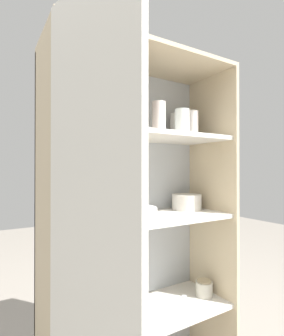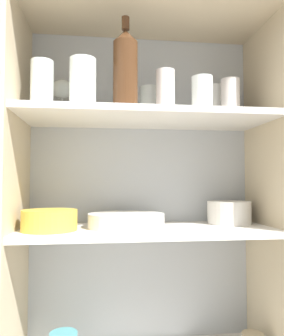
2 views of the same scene
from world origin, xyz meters
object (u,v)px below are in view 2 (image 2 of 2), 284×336
object	(u,v)px
plate_stack_white	(126,220)
serving_bowl_small	(50,219)
mixing_bowl_large	(229,212)
wine_bottle	(125,68)

from	to	relation	value
plate_stack_white	serving_bowl_small	bearing A→B (deg)	-168.87
mixing_bowl_large	serving_bowl_small	bearing A→B (deg)	-170.96
wine_bottle	plate_stack_white	bearing A→B (deg)	83.68
wine_bottle	mixing_bowl_large	world-z (taller)	wine_bottle
plate_stack_white	serving_bowl_small	distance (m)	0.24
wine_bottle	serving_bowl_small	distance (m)	0.51
plate_stack_white	mixing_bowl_large	world-z (taller)	mixing_bowl_large
wine_bottle	mixing_bowl_large	distance (m)	0.60
serving_bowl_small	mixing_bowl_large	bearing A→B (deg)	9.04
plate_stack_white	mixing_bowl_large	size ratio (longest dim) A/B	1.64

